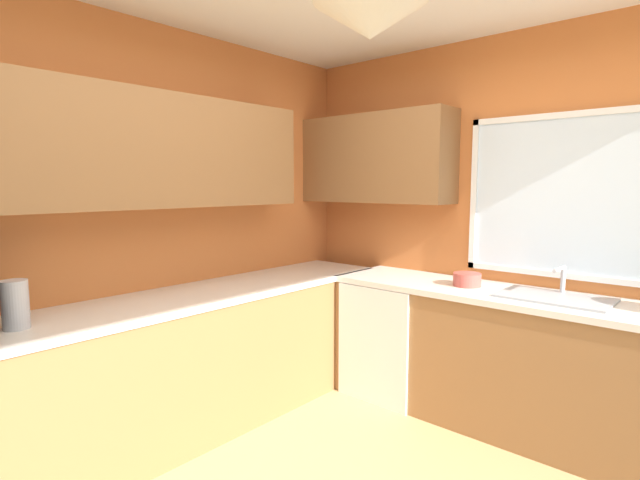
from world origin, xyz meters
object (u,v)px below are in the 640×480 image
object	(u,v)px
dishwasher	(393,337)
bowl	(467,280)
kettle	(15,305)
sink_assembly	(555,297)

from	to	relation	value
dishwasher	bowl	size ratio (longest dim) A/B	4.60
kettle	bowl	distance (m)	2.67
kettle	bowl	world-z (taller)	kettle
dishwasher	bowl	distance (m)	0.77
kettle	sink_assembly	size ratio (longest dim) A/B	0.38
dishwasher	bowl	bearing A→B (deg)	3.04
kettle	sink_assembly	world-z (taller)	kettle
kettle	dishwasher	bearing A→B (deg)	74.75
dishwasher	sink_assembly	xyz separation A→B (m)	(1.13, 0.04, 0.48)
dishwasher	sink_assembly	distance (m)	1.23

